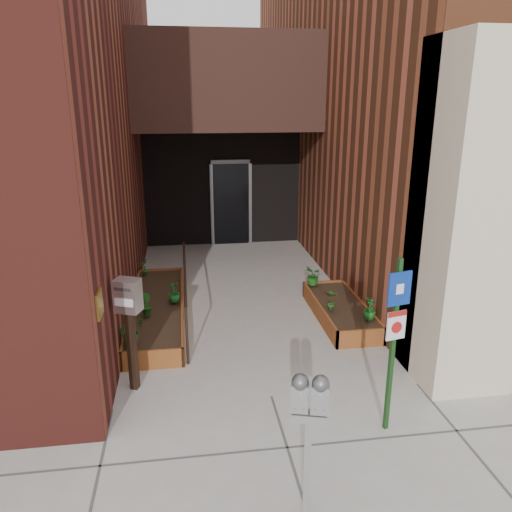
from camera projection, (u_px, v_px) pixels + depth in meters
name	position (u px, v px, depth m)	size (l,w,h in m)	color
ground	(271.00, 397.00, 6.43)	(80.00, 80.00, 0.00)	#9E9991
architecture	(213.00, 39.00, 11.41)	(20.00, 14.60, 10.00)	maroon
planter_left	(158.00, 310.00, 8.73)	(0.90, 3.60, 0.30)	brown
planter_right	(340.00, 311.00, 8.69)	(0.80, 2.20, 0.30)	brown
handrail	(185.00, 277.00, 8.56)	(0.04, 3.34, 0.90)	black
parking_meter	(309.00, 409.00, 4.28)	(0.34, 0.20, 1.46)	#9B9A9D
sign_post	(395.00, 329.00, 5.43)	(0.28, 0.10, 2.08)	#173E16
payment_dropbox	(129.00, 311.00, 6.30)	(0.37, 0.32, 1.54)	black
shrub_left_a	(131.00, 330.00, 7.13)	(0.37, 0.37, 0.41)	#1D5C1A
shrub_left_b	(146.00, 305.00, 8.08)	(0.20, 0.20, 0.36)	#1B5317
shrub_left_c	(174.00, 292.00, 8.61)	(0.21, 0.21, 0.37)	#1A5E20
shrub_left_d	(144.00, 267.00, 9.96)	(0.17, 0.17, 0.33)	#19591C
shrub_right_a	(370.00, 308.00, 7.94)	(0.20, 0.20, 0.36)	#1B611E
shrub_right_b	(332.00, 300.00, 8.28)	(0.19, 0.19, 0.37)	#225518
shrub_right_c	(314.00, 276.00, 9.40)	(0.34, 0.34, 0.37)	#1C5D1A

